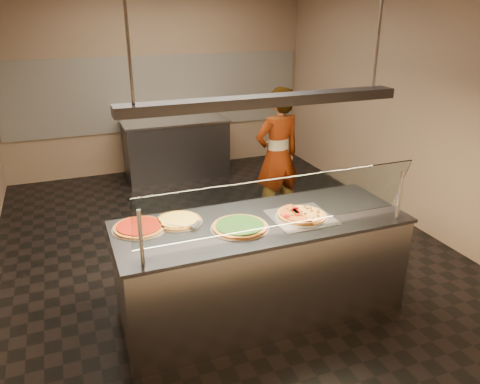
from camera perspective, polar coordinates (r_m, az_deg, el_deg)
name	(u,v)px	position (r m, az deg, el deg)	size (l,w,h in m)	color
ground	(219,243)	(5.63, -2.64, -6.25)	(5.00, 6.00, 0.02)	black
wall_back	(158,80)	(7.97, -9.99, 13.26)	(5.00, 0.02, 3.00)	#91745E
wall_front	(400,240)	(2.58, 18.88, -5.58)	(5.00, 0.02, 3.00)	#91745E
wall_right	(405,103)	(6.34, 19.51, 10.22)	(0.02, 6.00, 3.00)	#91745E
tile_band	(159,93)	(7.97, -9.85, 11.81)	(4.90, 0.02, 1.20)	silver
serving_counter	(261,268)	(4.22, 2.59, -9.18)	(2.51, 0.94, 0.93)	#B7B7BC
sneeze_guard	(281,203)	(3.60, 4.98, -1.37)	(2.27, 0.18, 0.54)	#B7B7BC
perforated_tray	(301,217)	(4.08, 7.48, -3.01)	(0.52, 0.52, 0.01)	silver
half_pizza_pepperoni	(291,216)	(4.03, 6.22, -2.87)	(0.23, 0.42, 0.05)	#955824
half_pizza_sausage	(312,213)	(4.12, 8.78, -2.52)	(0.22, 0.42, 0.04)	#955824
pizza_spinach	(240,226)	(3.86, -0.03, -4.20)	(0.49, 0.49, 0.03)	silver
pizza_cheese	(178,220)	(4.00, -7.54, -3.42)	(0.41, 0.41, 0.03)	silver
pizza_tomato	(139,227)	(3.94, -12.18, -4.19)	(0.45, 0.45, 0.03)	silver
pizza_spatula	(183,224)	(3.89, -7.02, -3.93)	(0.29, 0.17, 0.02)	#B7B7BC
prep_table	(176,148)	(7.78, -7.79, 5.37)	(1.67, 0.74, 0.93)	#404046
worker	(277,156)	(5.93, 4.59, 4.39)	(0.63, 0.42, 1.74)	#36313D
heat_lamp_housing	(264,101)	(3.68, 2.98, 11.04)	(2.30, 0.18, 0.08)	#404046
lamp_rod_left	(127,28)	(3.34, -13.61, 18.82)	(0.02, 0.02, 1.01)	#B7B7BC
lamp_rod_right	(380,24)	(4.13, 16.66, 18.99)	(0.02, 0.02, 1.01)	#B7B7BC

